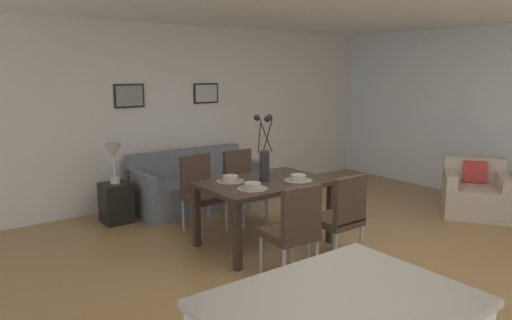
{
  "coord_description": "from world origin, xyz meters",
  "views": [
    {
      "loc": [
        -3.35,
        -3.1,
        1.95
      ],
      "look_at": [
        -0.19,
        1.16,
        0.93
      ],
      "focal_mm": 32.82,
      "sensor_mm": 36.0,
      "label": 1
    }
  ],
  "objects_px": {
    "bowl_near_left": "(253,185)",
    "framed_picture_left": "(129,96)",
    "sofa": "(196,187)",
    "armchair": "(475,194)",
    "dining_table": "(264,189)",
    "dining_chair_near_right": "(201,189)",
    "bowl_near_right": "(230,178)",
    "framed_picture_center": "(206,93)",
    "centerpiece_vase": "(264,156)",
    "dining_chair_far_right": "(243,182)",
    "table_lamp": "(113,155)",
    "dining_chair_near_left": "(294,227)",
    "bowl_far_left": "(298,177)",
    "dining_chair_far_left": "(341,214)",
    "side_table": "(116,203)"
  },
  "relations": [
    {
      "from": "bowl_near_left",
      "to": "centerpiece_vase",
      "type": "bearing_deg",
      "value": 33.67
    },
    {
      "from": "centerpiece_vase",
      "to": "bowl_near_right",
      "type": "distance_m",
      "value": 0.45
    },
    {
      "from": "dining_chair_near_left",
      "to": "armchair",
      "type": "distance_m",
      "value": 3.35
    },
    {
      "from": "bowl_near_left",
      "to": "armchair",
      "type": "bearing_deg",
      "value": -10.23
    },
    {
      "from": "sofa",
      "to": "table_lamp",
      "type": "xyz_separation_m",
      "value": [
        -1.19,
        -0.02,
        0.61
      ]
    },
    {
      "from": "dining_chair_near_right",
      "to": "framed_picture_center",
      "type": "height_order",
      "value": "framed_picture_center"
    },
    {
      "from": "framed_picture_left",
      "to": "dining_chair_far_left",
      "type": "bearing_deg",
      "value": -73.0
    },
    {
      "from": "table_lamp",
      "to": "framed_picture_left",
      "type": "distance_m",
      "value": 0.98
    },
    {
      "from": "bowl_near_left",
      "to": "armchair",
      "type": "height_order",
      "value": "bowl_near_left"
    },
    {
      "from": "dining_chair_far_left",
      "to": "bowl_near_left",
      "type": "height_order",
      "value": "dining_chair_far_left"
    },
    {
      "from": "dining_chair_far_right",
      "to": "table_lamp",
      "type": "distance_m",
      "value": 1.68
    },
    {
      "from": "bowl_near_left",
      "to": "side_table",
      "type": "relative_size",
      "value": 0.33
    },
    {
      "from": "dining_chair_far_left",
      "to": "centerpiece_vase",
      "type": "distance_m",
      "value": 1.05
    },
    {
      "from": "dining_table",
      "to": "dining_chair_near_right",
      "type": "height_order",
      "value": "dining_chair_near_right"
    },
    {
      "from": "armchair",
      "to": "framed_picture_left",
      "type": "height_order",
      "value": "framed_picture_left"
    },
    {
      "from": "bowl_near_left",
      "to": "framed_picture_left",
      "type": "relative_size",
      "value": 0.4
    },
    {
      "from": "bowl_near_left",
      "to": "dining_chair_far_right",
      "type": "bearing_deg",
      "value": 59.91
    },
    {
      "from": "dining_chair_far_left",
      "to": "sofa",
      "type": "height_order",
      "value": "dining_chair_far_left"
    },
    {
      "from": "centerpiece_vase",
      "to": "sofa",
      "type": "bearing_deg",
      "value": 85.83
    },
    {
      "from": "centerpiece_vase",
      "to": "framed_picture_center",
      "type": "xyz_separation_m",
      "value": [
        0.61,
        2.27,
        0.58
      ]
    },
    {
      "from": "framed_picture_center",
      "to": "dining_chair_far_right",
      "type": "bearing_deg",
      "value": -102.2
    },
    {
      "from": "dining_chair_near_left",
      "to": "dining_chair_far_left",
      "type": "bearing_deg",
      "value": 2.2
    },
    {
      "from": "table_lamp",
      "to": "framed_picture_center",
      "type": "distance_m",
      "value": 1.89
    },
    {
      "from": "side_table",
      "to": "sofa",
      "type": "bearing_deg",
      "value": 1.13
    },
    {
      "from": "bowl_near_right",
      "to": "framed_picture_center",
      "type": "distance_m",
      "value": 2.41
    },
    {
      "from": "bowl_near_left",
      "to": "bowl_far_left",
      "type": "distance_m",
      "value": 0.63
    },
    {
      "from": "dining_chair_near_right",
      "to": "bowl_far_left",
      "type": "height_order",
      "value": "dining_chair_near_right"
    },
    {
      "from": "dining_chair_far_left",
      "to": "framed_picture_center",
      "type": "bearing_deg",
      "value": 84.99
    },
    {
      "from": "framed_picture_center",
      "to": "sofa",
      "type": "bearing_deg",
      "value": -135.01
    },
    {
      "from": "side_table",
      "to": "framed_picture_center",
      "type": "distance_m",
      "value": 2.2
    },
    {
      "from": "bowl_far_left",
      "to": "armchair",
      "type": "bearing_deg",
      "value": -12.54
    },
    {
      "from": "sofa",
      "to": "armchair",
      "type": "height_order",
      "value": "sofa"
    },
    {
      "from": "armchair",
      "to": "centerpiece_vase",
      "type": "bearing_deg",
      "value": 164.94
    },
    {
      "from": "dining_chair_far_left",
      "to": "bowl_near_right",
      "type": "bearing_deg",
      "value": 121.8
    },
    {
      "from": "bowl_far_left",
      "to": "framed_picture_left",
      "type": "relative_size",
      "value": 0.4
    },
    {
      "from": "dining_chair_far_right",
      "to": "centerpiece_vase",
      "type": "bearing_deg",
      "value": -109.61
    },
    {
      "from": "bowl_near_left",
      "to": "sofa",
      "type": "distance_m",
      "value": 2.11
    },
    {
      "from": "dining_chair_far_right",
      "to": "centerpiece_vase",
      "type": "height_order",
      "value": "centerpiece_vase"
    },
    {
      "from": "dining_chair_near_right",
      "to": "bowl_far_left",
      "type": "bearing_deg",
      "value": -60.7
    },
    {
      "from": "dining_chair_near_left",
      "to": "table_lamp",
      "type": "xyz_separation_m",
      "value": [
        -0.74,
        2.64,
        0.38
      ]
    },
    {
      "from": "dining_chair_far_left",
      "to": "dining_chair_near_left",
      "type": "bearing_deg",
      "value": -177.8
    },
    {
      "from": "bowl_near_right",
      "to": "bowl_far_left",
      "type": "xyz_separation_m",
      "value": [
        0.63,
        -0.42,
        0.0
      ]
    },
    {
      "from": "side_table",
      "to": "framed_picture_left",
      "type": "xyz_separation_m",
      "value": [
        0.45,
        0.51,
        1.34
      ]
    },
    {
      "from": "dining_chair_near_left",
      "to": "table_lamp",
      "type": "bearing_deg",
      "value": 105.66
    },
    {
      "from": "sofa",
      "to": "armchair",
      "type": "relative_size",
      "value": 1.62
    },
    {
      "from": "dining_table",
      "to": "armchair",
      "type": "bearing_deg",
      "value": -15.03
    },
    {
      "from": "centerpiece_vase",
      "to": "bowl_near_right",
      "type": "xyz_separation_m",
      "value": [
        -0.32,
        0.21,
        -0.24
      ]
    },
    {
      "from": "dining_chair_far_right",
      "to": "side_table",
      "type": "xyz_separation_m",
      "value": [
        -1.37,
        0.9,
        -0.25
      ]
    },
    {
      "from": "dining_table",
      "to": "armchair",
      "type": "height_order",
      "value": "armchair"
    },
    {
      "from": "dining_chair_near_right",
      "to": "dining_chair_far_right",
      "type": "distance_m",
      "value": 0.61
    }
  ]
}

